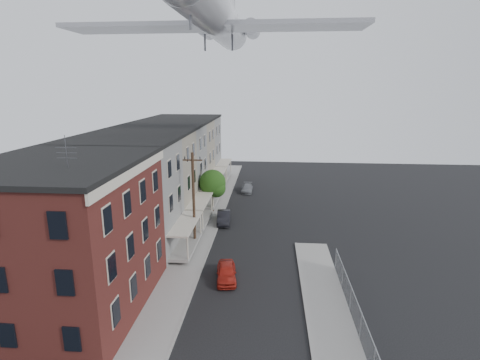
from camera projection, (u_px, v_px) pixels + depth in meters
The scene contains 17 objects.
sidewalk_left at pixel (207, 222), 41.73m from camera, with size 3.00×62.00×0.12m, color gray.
sidewalk_right at pixel (332, 328), 23.44m from camera, with size 3.00×26.00×0.12m, color gray.
curb_left at pixel (220, 223), 41.61m from camera, with size 0.15×62.00×0.14m, color gray.
curb_right at pixel (308, 327), 23.55m from camera, with size 0.15×26.00×0.14m, color gray.
corner_building at pixel (64, 237), 24.58m from camera, with size 10.31×12.30×12.15m.
row_house_a at pixel (121, 197), 33.77m from camera, with size 11.98×7.00×10.30m.
row_house_b at pixel (146, 178), 40.54m from camera, with size 11.98×7.00×10.30m.
row_house_c at pixel (164, 165), 47.31m from camera, with size 11.98×7.00×10.30m.
row_house_d at pixel (178, 155), 54.07m from camera, with size 11.98×7.00×10.30m.
row_house_e at pixel (188, 148), 60.84m from camera, with size 11.98×7.00×10.30m.
chainlink_fence at pixel (361, 326), 22.13m from camera, with size 0.06×18.06×1.90m.
utility_pole at pixel (194, 198), 34.82m from camera, with size 1.80×0.26×9.00m.
street_tree at pixel (213, 184), 44.68m from camera, with size 3.22×3.20×5.20m.
car_near at pixel (226, 272), 29.28m from camera, with size 1.51×3.75×1.28m, color #AF2116.
car_mid at pixel (224, 217), 41.62m from camera, with size 1.41×4.03×1.33m, color black.
car_far at pixel (247, 188), 53.97m from camera, with size 1.52×3.73×1.08m, color gray.
airplane at pixel (218, 17), 36.01m from camera, with size 27.44×31.32×9.13m.
Camera 1 is at (1.47, -14.90, 14.75)m, focal length 28.00 mm.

